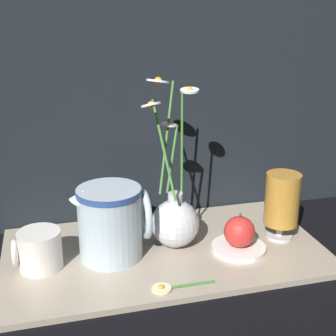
{
  "coord_description": "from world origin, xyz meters",
  "views": [
    {
      "loc": [
        -0.21,
        -0.84,
        0.5
      ],
      "look_at": [
        0.01,
        0.0,
        0.19
      ],
      "focal_mm": 50.0,
      "sensor_mm": 36.0,
      "label": 1
    }
  ],
  "objects_px": {
    "tea_glass": "(282,200)",
    "orange_fruit": "(239,232)",
    "yellow_mug": "(39,250)",
    "ceramic_pitcher": "(112,220)",
    "vase_with_flowers": "(175,218)"
  },
  "relations": [
    {
      "from": "tea_glass",
      "to": "orange_fruit",
      "type": "distance_m",
      "value": 0.12
    },
    {
      "from": "yellow_mug",
      "to": "orange_fruit",
      "type": "relative_size",
      "value": 1.28
    },
    {
      "from": "vase_with_flowers",
      "to": "ceramic_pitcher",
      "type": "height_order",
      "value": "vase_with_flowers"
    },
    {
      "from": "tea_glass",
      "to": "orange_fruit",
      "type": "height_order",
      "value": "tea_glass"
    },
    {
      "from": "tea_glass",
      "to": "orange_fruit",
      "type": "bearing_deg",
      "value": -164.33
    },
    {
      "from": "yellow_mug",
      "to": "tea_glass",
      "type": "height_order",
      "value": "tea_glass"
    },
    {
      "from": "ceramic_pitcher",
      "to": "tea_glass",
      "type": "distance_m",
      "value": 0.37
    },
    {
      "from": "vase_with_flowers",
      "to": "yellow_mug",
      "type": "xyz_separation_m",
      "value": [
        -0.28,
        -0.02,
        -0.02
      ]
    },
    {
      "from": "yellow_mug",
      "to": "ceramic_pitcher",
      "type": "relative_size",
      "value": 0.59
    },
    {
      "from": "orange_fruit",
      "to": "vase_with_flowers",
      "type": "bearing_deg",
      "value": 156.03
    },
    {
      "from": "vase_with_flowers",
      "to": "yellow_mug",
      "type": "relative_size",
      "value": 3.77
    },
    {
      "from": "vase_with_flowers",
      "to": "ceramic_pitcher",
      "type": "xyz_separation_m",
      "value": [
        -0.13,
        -0.01,
        0.02
      ]
    },
    {
      "from": "vase_with_flowers",
      "to": "ceramic_pitcher",
      "type": "bearing_deg",
      "value": -175.02
    },
    {
      "from": "yellow_mug",
      "to": "orange_fruit",
      "type": "height_order",
      "value": "orange_fruit"
    },
    {
      "from": "yellow_mug",
      "to": "orange_fruit",
      "type": "distance_m",
      "value": 0.4
    }
  ]
}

